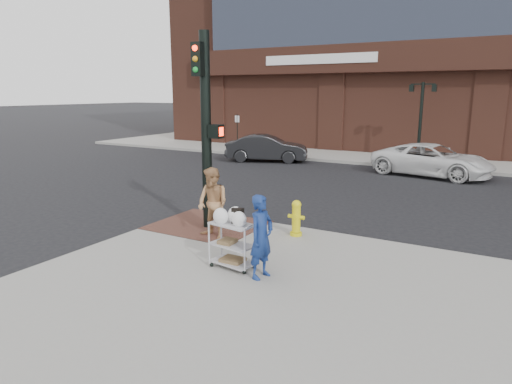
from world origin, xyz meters
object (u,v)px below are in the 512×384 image
Objects in this scene: utility_cart at (232,241)px; woman_blue at (261,237)px; pedestrian_tan at (213,203)px; lamp_post at (421,113)px; traffic_signal_pole at (206,126)px; fire_hydrant at (296,218)px; minivan_white at (432,160)px; sedan_dark at (267,148)px.

woman_blue is at bearing -11.28° from utility_cart.
pedestrian_tan is 1.39× the size of utility_cart.
utility_cart is at bearing 87.62° from woman_blue.
lamp_post is 3.17× the size of utility_cart.
traffic_signal_pole is 4.08m from woman_blue.
pedestrian_tan is 2.11m from fire_hydrant.
lamp_post is 17.54m from woman_blue.
fire_hydrant is at bearing -90.56° from lamp_post.
woman_blue is at bearing -88.75° from lamp_post.
lamp_post reaches higher than minivan_white.
lamp_post is 0.92× the size of sedan_dark.
pedestrian_tan reaches higher than sedan_dark.
woman_blue is 2.70m from pedestrian_tan.
sedan_dark is at bearing 126.37° from pedestrian_tan.
traffic_signal_pole is 2.04m from pedestrian_tan.
lamp_post is 17.41m from utility_cart.
pedestrian_tan is at bearing 176.64° from minivan_white.
sedan_dark is (-7.58, 14.16, -0.26)m from woman_blue.
sedan_dark is 4.75× the size of fire_hydrant.
sedan_dark is 0.84× the size of minivan_white.
woman_blue reaches higher than minivan_white.
utility_cart is (2.10, -2.08, -2.11)m from traffic_signal_pole.
pedestrian_tan reaches higher than minivan_white.
utility_cart is (1.46, -1.39, -0.30)m from pedestrian_tan.
woman_blue is at bearing -172.88° from sedan_dark.
traffic_signal_pole is 12.53m from minivan_white.
traffic_signal_pole reaches higher than pedestrian_tan.
fire_hydrant is at bearing 12.12° from traffic_signal_pole.
woman_blue is 14.03m from minivan_white.
traffic_signal_pole reaches higher than lamp_post.
woman_blue is (0.38, -17.46, -1.65)m from lamp_post.
utility_cart is at bearing -175.07° from sedan_dark.
woman_blue is 0.81m from utility_cart.
minivan_white is 11.36m from fire_hydrant.
fire_hydrant is (-0.53, 2.73, -0.36)m from woman_blue.
sedan_dark is 15.58m from utility_cart.
woman_blue reaches higher than fire_hydrant.
pedestrian_tan is (0.64, -0.69, -1.81)m from traffic_signal_pole.
minivan_white is at bearing -70.08° from lamp_post.
woman_blue is 0.94× the size of pedestrian_tan.
sedan_dark is (-7.19, -3.30, -1.91)m from lamp_post.
lamp_post is at bearing -86.41° from sedan_dark.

